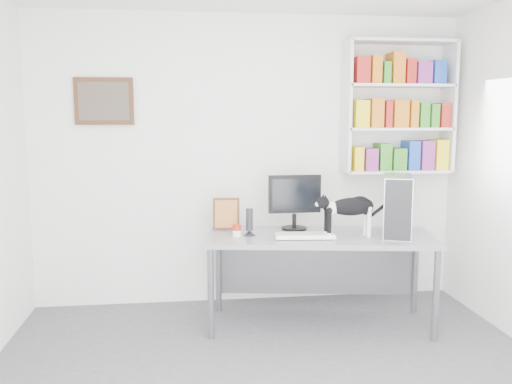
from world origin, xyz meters
TOP-DOWN VIEW (x-y plane):
  - room at (0.00, 0.00)m, footprint 4.01×4.01m
  - bookshelf at (1.40, 1.85)m, footprint 1.03×0.28m
  - wall_art at (-1.30, 1.97)m, footprint 0.52×0.04m
  - desk at (0.52, 1.26)m, footprint 1.97×1.01m
  - monitor at (0.35, 1.50)m, footprint 0.47×0.23m
  - keyboard at (0.37, 1.17)m, footprint 0.50×0.23m
  - pc_tower at (1.16, 1.20)m, footprint 0.38×0.54m
  - speaker at (-0.07, 1.32)m, footprint 0.12×0.12m
  - leaning_print at (-0.24, 1.59)m, footprint 0.24×0.12m
  - soup_can at (-0.18, 1.29)m, footprint 0.07×0.07m
  - cat at (0.73, 1.13)m, footprint 0.57×0.21m

SIDE VIEW (x-z plane):
  - desk at x=0.52m, z-range 0.00..0.78m
  - keyboard at x=0.37m, z-range 0.78..0.82m
  - soup_can at x=-0.18m, z-range 0.78..0.89m
  - speaker at x=-0.07m, z-range 0.78..1.02m
  - leaning_print at x=-0.24m, z-range 0.78..1.07m
  - cat at x=0.73m, z-range 0.78..1.13m
  - monitor at x=0.35m, z-range 0.78..1.27m
  - pc_tower at x=1.16m, z-range 0.78..1.28m
  - room at x=0.00m, z-range 0.00..2.70m
  - bookshelf at x=1.40m, z-range 1.23..2.47m
  - wall_art at x=-1.30m, z-range 1.69..2.11m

